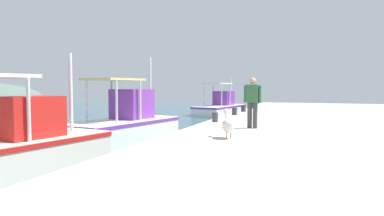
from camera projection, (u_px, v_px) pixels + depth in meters
quay_pier at (337, 138)px, 12.70m from camera, size 36.00×10.00×0.80m
fishing_boat_second at (8, 153)px, 8.31m from camera, size 5.54×2.65×3.17m
fishing_boat_third at (124, 125)px, 14.05m from camera, size 5.32×3.04×3.51m
fishing_boat_fourth at (221, 107)px, 27.92m from camera, size 5.90×3.12×2.90m
pelican at (228, 124)px, 9.94m from camera, size 0.94×0.61×0.82m
fisherman_standing at (253, 100)px, 12.30m from camera, size 0.31×0.63×1.75m
mooring_bollard_nearest at (215, 117)px, 14.37m from camera, size 0.24×0.24×0.40m
mooring_bollard_second at (235, 111)px, 17.89m from camera, size 0.26×0.26×0.36m
mooring_bollard_third at (243, 108)px, 20.14m from camera, size 0.26×0.26×0.38m
mooring_bollard_fourth at (252, 105)px, 23.04m from camera, size 0.24×0.24×0.46m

